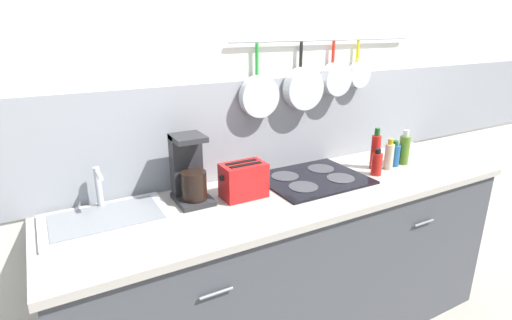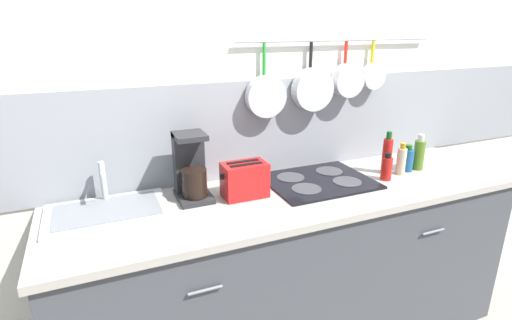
{
  "view_description": "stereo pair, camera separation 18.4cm",
  "coord_description": "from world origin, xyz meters",
  "px_view_note": "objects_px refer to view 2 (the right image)",
  "views": [
    {
      "loc": [
        -1.09,
        -1.52,
        1.72
      ],
      "look_at": [
        -0.24,
        0.0,
        1.12
      ],
      "focal_mm": 28.0,
      "sensor_mm": 36.0,
      "label": 1
    },
    {
      "loc": [
        -0.93,
        -1.6,
        1.72
      ],
      "look_at": [
        -0.24,
        0.0,
        1.12
      ],
      "focal_mm": 28.0,
      "sensor_mm": 36.0,
      "label": 2
    }
  ],
  "objects_px": {
    "toaster": "(245,180)",
    "bottle_hot_sauce": "(419,154)",
    "bottle_vinegar": "(407,159)",
    "bottle_olive_oil": "(387,155)",
    "bottle_sesame_oil": "(387,168)",
    "bottle_dish_soap": "(401,160)",
    "coffee_maker": "(191,171)"
  },
  "relations": [
    {
      "from": "bottle_sesame_oil",
      "to": "bottle_olive_oil",
      "type": "relative_size",
      "value": 0.63
    },
    {
      "from": "bottle_olive_oil",
      "to": "bottle_hot_sauce",
      "type": "distance_m",
      "value": 0.21
    },
    {
      "from": "coffee_maker",
      "to": "toaster",
      "type": "relative_size",
      "value": 1.39
    },
    {
      "from": "bottle_olive_oil",
      "to": "bottle_hot_sauce",
      "type": "height_order",
      "value": "bottle_olive_oil"
    },
    {
      "from": "bottle_olive_oil",
      "to": "bottle_dish_soap",
      "type": "height_order",
      "value": "bottle_olive_oil"
    },
    {
      "from": "toaster",
      "to": "bottle_hot_sauce",
      "type": "xyz_separation_m",
      "value": [
        1.06,
        -0.03,
        0.01
      ]
    },
    {
      "from": "coffee_maker",
      "to": "bottle_olive_oil",
      "type": "height_order",
      "value": "coffee_maker"
    },
    {
      "from": "coffee_maker",
      "to": "bottle_olive_oil",
      "type": "bearing_deg",
      "value": -5.65
    },
    {
      "from": "bottle_sesame_oil",
      "to": "toaster",
      "type": "bearing_deg",
      "value": 173.07
    },
    {
      "from": "bottle_dish_soap",
      "to": "toaster",
      "type": "bearing_deg",
      "value": 176.34
    },
    {
      "from": "toaster",
      "to": "bottle_hot_sauce",
      "type": "bearing_deg",
      "value": -1.89
    },
    {
      "from": "bottle_vinegar",
      "to": "bottle_hot_sauce",
      "type": "xyz_separation_m",
      "value": [
        0.08,
        -0.01,
        0.02
      ]
    },
    {
      "from": "bottle_dish_soap",
      "to": "bottle_vinegar",
      "type": "distance_m",
      "value": 0.08
    },
    {
      "from": "coffee_maker",
      "to": "toaster",
      "type": "height_order",
      "value": "coffee_maker"
    },
    {
      "from": "bottle_sesame_oil",
      "to": "coffee_maker",
      "type": "bearing_deg",
      "value": 169.42
    },
    {
      "from": "toaster",
      "to": "bottle_dish_soap",
      "type": "distance_m",
      "value": 0.91
    },
    {
      "from": "bottle_hot_sauce",
      "to": "toaster",
      "type": "bearing_deg",
      "value": 178.11
    },
    {
      "from": "bottle_sesame_oil",
      "to": "bottle_olive_oil",
      "type": "distance_m",
      "value": 0.11
    },
    {
      "from": "toaster",
      "to": "bottle_olive_oil",
      "type": "height_order",
      "value": "bottle_olive_oil"
    },
    {
      "from": "bottle_olive_oil",
      "to": "coffee_maker",
      "type": "bearing_deg",
      "value": 174.35
    },
    {
      "from": "toaster",
      "to": "bottle_sesame_oil",
      "type": "relative_size",
      "value": 1.52
    },
    {
      "from": "bottle_dish_soap",
      "to": "bottle_olive_oil",
      "type": "bearing_deg",
      "value": 144.29
    },
    {
      "from": "toaster",
      "to": "bottle_dish_soap",
      "type": "height_order",
      "value": "bottle_dish_soap"
    },
    {
      "from": "toaster",
      "to": "bottle_dish_soap",
      "type": "xyz_separation_m",
      "value": [
        0.91,
        -0.06,
        -0.01
      ]
    },
    {
      "from": "toaster",
      "to": "bottle_sesame_oil",
      "type": "xyz_separation_m",
      "value": [
        0.78,
        -0.09,
        -0.02
      ]
    },
    {
      "from": "bottle_olive_oil",
      "to": "bottle_hot_sauce",
      "type": "bearing_deg",
      "value": -6.08
    },
    {
      "from": "toaster",
      "to": "bottle_sesame_oil",
      "type": "bearing_deg",
      "value": -6.93
    },
    {
      "from": "coffee_maker",
      "to": "bottle_dish_soap",
      "type": "relative_size",
      "value": 1.77
    },
    {
      "from": "bottle_hot_sauce",
      "to": "bottle_sesame_oil",
      "type": "bearing_deg",
      "value": -167.9
    },
    {
      "from": "bottle_hot_sauce",
      "to": "bottle_vinegar",
      "type": "bearing_deg",
      "value": 175.39
    },
    {
      "from": "bottle_dish_soap",
      "to": "bottle_hot_sauce",
      "type": "xyz_separation_m",
      "value": [
        0.15,
        0.02,
        0.01
      ]
    },
    {
      "from": "coffee_maker",
      "to": "bottle_dish_soap",
      "type": "xyz_separation_m",
      "value": [
        1.15,
        -0.15,
        -0.05
      ]
    }
  ]
}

